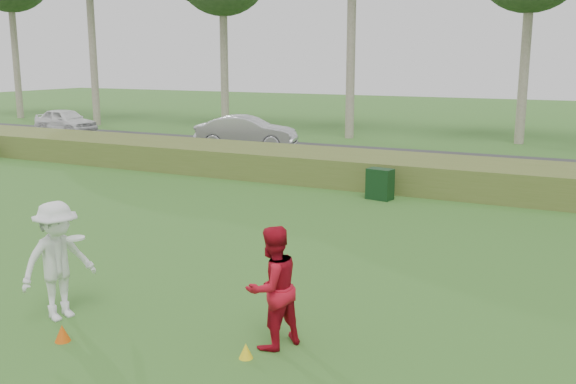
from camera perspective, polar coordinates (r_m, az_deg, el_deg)
The scene contains 10 objects.
ground at distance 10.13m, azimuth -10.36°, elevation -11.41°, with size 120.00×120.00×0.00m, color #2C6321.
reed_strip at distance 20.51m, azimuth 10.03°, elevation 1.76°, with size 80.00×3.00×0.90m, color #506227.
park_road at distance 25.35m, azimuth 13.25°, elevation 2.56°, with size 80.00×6.00×0.06m, color #2D2D2D.
player_white at distance 10.46m, azimuth -19.78°, elevation -5.78°, with size 1.03×1.34×1.85m.
player_red at distance 8.92m, azimuth -1.40°, elevation -8.47°, with size 0.84×0.66×1.74m, color #B50F21.
cone_orange at distance 9.88m, azimuth -19.42°, elevation -11.75°, with size 0.22×0.22×0.25m, color #E4550C.
cone_yellow at distance 8.89m, azimuth -3.76°, elevation -13.91°, with size 0.19×0.19×0.21m, color yellow.
utility_cabinet at distance 18.48m, azimuth 8.18°, elevation 0.71°, with size 0.71×0.44×0.89m, color black.
car_left at distance 36.19m, azimuth -19.16°, elevation 6.00°, with size 1.55×3.84×1.31m, color white.
car_mid at distance 28.27m, azimuth -3.71°, elevation 5.32°, with size 1.53×4.39×1.45m, color #B4B5B9.
Camera 1 is at (5.68, -7.39, 3.96)m, focal length 40.00 mm.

